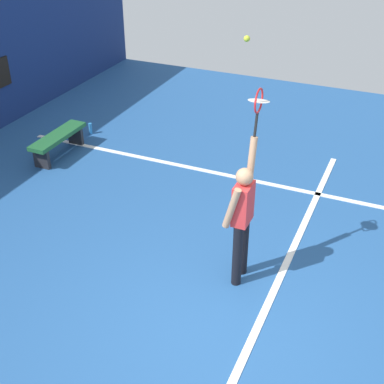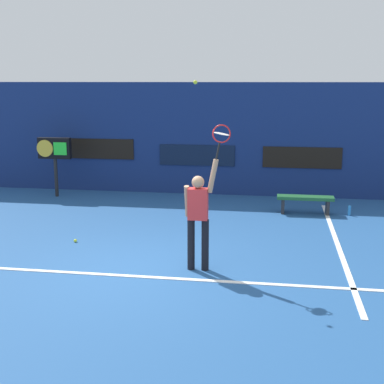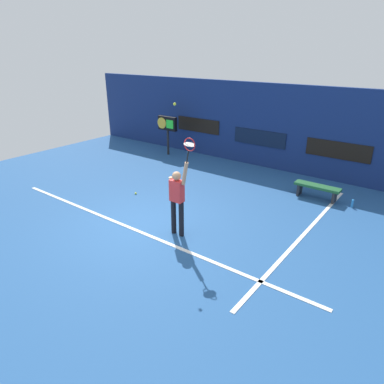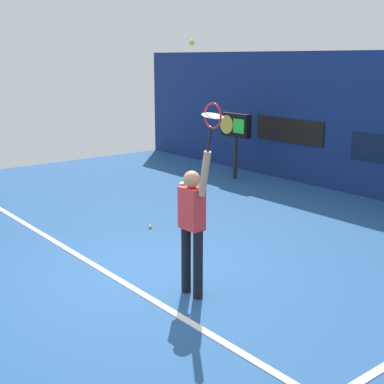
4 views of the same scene
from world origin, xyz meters
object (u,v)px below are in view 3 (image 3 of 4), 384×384
at_px(court_bench, 317,189).
at_px(water_bottle, 352,203).
at_px(tennis_player, 177,198).
at_px(scoreboard_clock, 167,125).
at_px(spare_ball, 136,193).
at_px(tennis_ball, 175,104).
at_px(tennis_racket, 189,146).

xyz_separation_m(court_bench, water_bottle, (1.08, 0.00, -0.22)).
height_order(tennis_player, scoreboard_clock, tennis_player).
relative_size(scoreboard_clock, spare_ball, 25.00).
bearing_deg(court_bench, tennis_ball, -116.00).
bearing_deg(scoreboard_clock, tennis_racket, -45.28).
relative_size(court_bench, water_bottle, 5.83).
bearing_deg(court_bench, water_bottle, 0.00).
height_order(scoreboard_clock, court_bench, scoreboard_clock).
distance_m(tennis_racket, court_bench, 5.14).
bearing_deg(water_bottle, tennis_player, -125.58).
height_order(tennis_ball, court_bench, tennis_ball).
height_order(court_bench, spare_ball, court_bench).
xyz_separation_m(tennis_player, tennis_racket, (0.38, -0.00, 1.37)).
distance_m(tennis_ball, spare_ball, 4.36).
bearing_deg(tennis_player, tennis_racket, -0.63).
height_order(tennis_racket, spare_ball, tennis_racket).
relative_size(scoreboard_clock, court_bench, 1.21).
xyz_separation_m(tennis_player, tennis_ball, (-0.06, 0.04, 2.25)).
bearing_deg(scoreboard_clock, water_bottle, -6.75).
bearing_deg(tennis_racket, tennis_ball, 174.18).
bearing_deg(spare_ball, tennis_ball, -23.24).
relative_size(tennis_racket, scoreboard_clock, 0.37).
height_order(tennis_racket, tennis_ball, tennis_ball).
bearing_deg(court_bench, tennis_racket, -110.90).
relative_size(tennis_ball, spare_ball, 1.00).
bearing_deg(water_bottle, court_bench, -180.00).
bearing_deg(spare_ball, tennis_player, -23.51).
bearing_deg(spare_ball, tennis_racket, -20.96).
distance_m(court_bench, water_bottle, 1.11).
bearing_deg(water_bottle, tennis_racket, -122.11).
distance_m(tennis_racket, water_bottle, 5.67).
height_order(tennis_player, court_bench, tennis_player).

